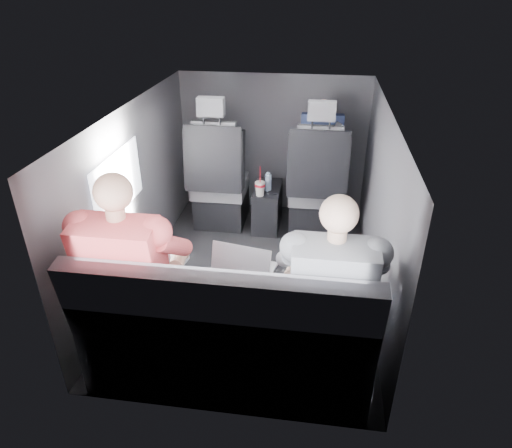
# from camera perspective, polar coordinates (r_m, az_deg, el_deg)

# --- Properties ---
(floor) EXTENTS (2.60, 2.60, 0.00)m
(floor) POSITION_cam_1_polar(r_m,az_deg,el_deg) (3.68, -0.25, -6.70)
(floor) COLOR black
(floor) RESTS_ON ground
(ceiling) EXTENTS (2.60, 2.60, 0.00)m
(ceiling) POSITION_cam_1_polar(r_m,az_deg,el_deg) (3.11, -0.30, 14.07)
(ceiling) COLOR #B2B2AD
(ceiling) RESTS_ON panel_back
(panel_left) EXTENTS (0.02, 2.60, 1.35)m
(panel_left) POSITION_cam_1_polar(r_m,az_deg,el_deg) (3.57, -14.74, 3.58)
(panel_left) COLOR #56565B
(panel_left) RESTS_ON floor
(panel_right) EXTENTS (0.02, 2.60, 1.35)m
(panel_right) POSITION_cam_1_polar(r_m,az_deg,el_deg) (3.34, 15.18, 1.75)
(panel_right) COLOR #56565B
(panel_right) RESTS_ON floor
(panel_front) EXTENTS (1.80, 0.02, 1.35)m
(panel_front) POSITION_cam_1_polar(r_m,az_deg,el_deg) (4.54, 2.13, 9.90)
(panel_front) COLOR #56565B
(panel_front) RESTS_ON floor
(panel_back) EXTENTS (1.80, 0.02, 1.35)m
(panel_back) POSITION_cam_1_polar(r_m,az_deg,el_deg) (2.26, -5.13, -11.60)
(panel_back) COLOR #56565B
(panel_back) RESTS_ON floor
(side_window) EXTENTS (0.02, 0.75, 0.42)m
(side_window) POSITION_cam_1_polar(r_m,az_deg,el_deg) (3.22, -16.81, 4.92)
(side_window) COLOR white
(side_window) RESTS_ON panel_left
(seatbelt) EXTENTS (0.35, 0.11, 0.59)m
(seatbelt) POSITION_cam_1_polar(r_m,az_deg,el_deg) (3.88, 7.84, 8.30)
(seatbelt) COLOR black
(seatbelt) RESTS_ON front_seat_right
(front_seat_left) EXTENTS (0.52, 0.58, 1.26)m
(front_seat_left) POSITION_cam_1_polar(r_m,az_deg,el_deg) (4.28, -4.62, 4.70)
(front_seat_left) COLOR black
(front_seat_left) RESTS_ON floor
(front_seat_right) EXTENTS (0.52, 0.58, 1.26)m
(front_seat_right) POSITION_cam_1_polar(r_m,az_deg,el_deg) (4.19, 7.53, 3.98)
(front_seat_right) COLOR black
(front_seat_right) RESTS_ON floor
(center_console) EXTENTS (0.24, 0.48, 0.41)m
(center_console) POSITION_cam_1_polar(r_m,az_deg,el_deg) (4.33, 1.42, 2.17)
(center_console) COLOR black
(center_console) RESTS_ON floor
(rear_bench) EXTENTS (1.60, 0.57, 0.92)m
(rear_bench) POSITION_cam_1_polar(r_m,az_deg,el_deg) (2.68, -3.64, -14.35)
(rear_bench) COLOR slate
(rear_bench) RESTS_ON floor
(soda_cup) EXTENTS (0.09, 0.09, 0.28)m
(soda_cup) POSITION_cam_1_polar(r_m,az_deg,el_deg) (4.06, 0.51, 4.51)
(soda_cup) COLOR white
(soda_cup) RESTS_ON center_console
(water_bottle) EXTENTS (0.06, 0.06, 0.17)m
(water_bottle) POSITION_cam_1_polar(r_m,az_deg,el_deg) (4.16, 1.53, 5.24)
(water_bottle) COLOR #A8CFE4
(water_bottle) RESTS_ON center_console
(laptop_white) EXTENTS (0.40, 0.40, 0.27)m
(laptop_white) POSITION_cam_1_polar(r_m,az_deg,el_deg) (2.79, -13.22, -4.64)
(laptop_white) COLOR silver
(laptop_white) RESTS_ON passenger_rear_left
(laptop_silver) EXTENTS (0.38, 0.37, 0.25)m
(laptop_silver) POSITION_cam_1_polar(r_m,az_deg,el_deg) (2.67, -1.61, -5.48)
(laptop_silver) COLOR #AEAEB3
(laptop_silver) RESTS_ON rear_bench
(laptop_black) EXTENTS (0.36, 0.39, 0.21)m
(laptop_black) POSITION_cam_1_polar(r_m,az_deg,el_deg) (2.67, 9.47, -6.04)
(laptop_black) COLOR black
(laptop_black) RESTS_ON passenger_rear_right
(passenger_rear_left) EXTENTS (0.55, 0.66, 1.30)m
(passenger_rear_left) POSITION_cam_1_polar(r_m,az_deg,el_deg) (2.67, -14.89, -5.92)
(passenger_rear_left) COLOR #2E2E32
(passenger_rear_left) RESTS_ON rear_bench
(passenger_rear_right) EXTENTS (0.52, 0.64, 1.26)m
(passenger_rear_right) POSITION_cam_1_polar(r_m,az_deg,el_deg) (2.50, 9.27, -8.36)
(passenger_rear_right) COLOR navy
(passenger_rear_right) RESTS_ON rear_bench
(passenger_front_right) EXTENTS (0.38, 0.38, 0.74)m
(passenger_front_right) POSITION_cam_1_polar(r_m,az_deg,el_deg) (4.30, 8.10, 9.55)
(passenger_front_right) COLOR navy
(passenger_front_right) RESTS_ON front_seat_right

